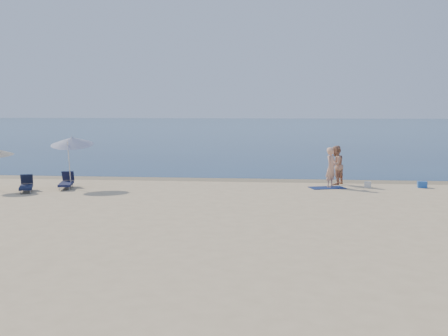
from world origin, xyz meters
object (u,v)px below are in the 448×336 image
object	(u,v)px
person_left	(331,167)
blue_cooler	(422,184)
person_right	(336,165)
umbrella_near	(72,141)

from	to	relation	value
person_left	blue_cooler	bearing A→B (deg)	-56.13
person_left	person_right	size ratio (longest dim) A/B	0.99
person_left	umbrella_near	world-z (taller)	umbrella_near
person_right	blue_cooler	world-z (taller)	person_right
person_left	blue_cooler	size ratio (longest dim) A/B	4.48
umbrella_near	person_right	bearing A→B (deg)	3.48
blue_cooler	umbrella_near	bearing A→B (deg)	-171.63
person_left	person_right	world-z (taller)	person_right
blue_cooler	umbrella_near	distance (m)	16.93
person_left	umbrella_near	distance (m)	12.49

